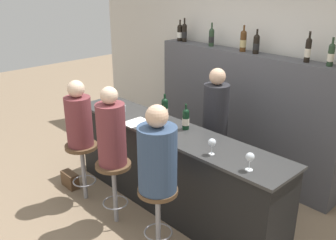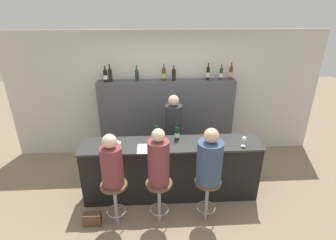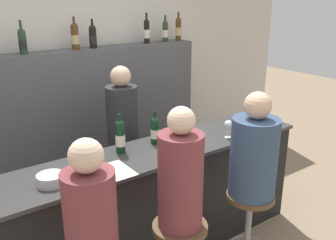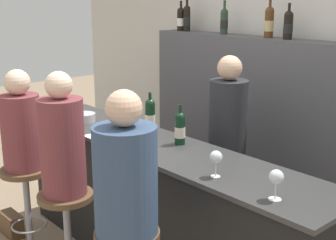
# 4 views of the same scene
# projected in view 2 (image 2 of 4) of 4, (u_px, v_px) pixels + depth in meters

# --- Properties ---
(ground_plane) EXTENTS (16.00, 16.00, 0.00)m
(ground_plane) POSITION_uv_depth(u_px,v_px,m) (172.00, 204.00, 4.33)
(ground_plane) COLOR #8C755B
(wall_back) EXTENTS (6.40, 0.05, 2.60)m
(wall_back) POSITION_uv_depth(u_px,v_px,m) (166.00, 95.00, 5.46)
(wall_back) COLOR beige
(wall_back) RESTS_ON ground_plane
(bar_counter) EXTENTS (2.89, 0.58, 0.99)m
(bar_counter) POSITION_uv_depth(u_px,v_px,m) (171.00, 169.00, 4.38)
(bar_counter) COLOR black
(bar_counter) RESTS_ON ground_plane
(back_bar_cabinet) EXTENTS (2.71, 0.28, 1.67)m
(back_bar_cabinet) POSITION_uv_depth(u_px,v_px,m) (167.00, 120.00, 5.44)
(back_bar_cabinet) COLOR #4C4C51
(back_bar_cabinet) RESTS_ON ground_plane
(wine_bottle_counter_0) EXTENTS (0.08, 0.08, 0.33)m
(wine_bottle_counter_0) POSITION_uv_depth(u_px,v_px,m) (156.00, 133.00, 4.22)
(wine_bottle_counter_0) COLOR black
(wine_bottle_counter_0) RESTS_ON bar_counter
(wine_bottle_counter_1) EXTENTS (0.08, 0.08, 0.29)m
(wine_bottle_counter_1) POSITION_uv_depth(u_px,v_px,m) (177.00, 133.00, 4.25)
(wine_bottle_counter_1) COLOR black
(wine_bottle_counter_1) RESTS_ON bar_counter
(wine_bottle_backbar_0) EXTENTS (0.08, 0.08, 0.30)m
(wine_bottle_backbar_0) POSITION_uv_depth(u_px,v_px,m) (105.00, 75.00, 5.00)
(wine_bottle_backbar_0) COLOR black
(wine_bottle_backbar_0) RESTS_ON back_bar_cabinet
(wine_bottle_backbar_1) EXTENTS (0.07, 0.07, 0.33)m
(wine_bottle_backbar_1) POSITION_uv_depth(u_px,v_px,m) (110.00, 75.00, 5.00)
(wine_bottle_backbar_1) COLOR black
(wine_bottle_backbar_1) RESTS_ON back_bar_cabinet
(wine_bottle_backbar_2) EXTENTS (0.07, 0.07, 0.31)m
(wine_bottle_backbar_2) POSITION_uv_depth(u_px,v_px,m) (137.00, 75.00, 5.03)
(wine_bottle_backbar_2) COLOR #233823
(wine_bottle_backbar_2) RESTS_ON back_bar_cabinet
(wine_bottle_backbar_3) EXTENTS (0.08, 0.08, 0.33)m
(wine_bottle_backbar_3) POSITION_uv_depth(u_px,v_px,m) (164.00, 74.00, 5.05)
(wine_bottle_backbar_3) COLOR #4C2D14
(wine_bottle_backbar_3) RESTS_ON back_bar_cabinet
(wine_bottle_backbar_4) EXTENTS (0.08, 0.08, 0.30)m
(wine_bottle_backbar_4) POSITION_uv_depth(u_px,v_px,m) (174.00, 74.00, 5.07)
(wine_bottle_backbar_4) COLOR black
(wine_bottle_backbar_4) RESTS_ON back_bar_cabinet
(wine_bottle_backbar_5) EXTENTS (0.07, 0.07, 0.34)m
(wine_bottle_backbar_5) POSITION_uv_depth(u_px,v_px,m) (208.00, 73.00, 5.10)
(wine_bottle_backbar_5) COLOR black
(wine_bottle_backbar_5) RESTS_ON back_bar_cabinet
(wine_bottle_backbar_6) EXTENTS (0.07, 0.07, 0.30)m
(wine_bottle_backbar_6) POSITION_uv_depth(u_px,v_px,m) (221.00, 74.00, 5.11)
(wine_bottle_backbar_6) COLOR #233823
(wine_bottle_backbar_6) RESTS_ON back_bar_cabinet
(wine_bottle_backbar_7) EXTENTS (0.07, 0.07, 0.34)m
(wine_bottle_backbar_7) POSITION_uv_depth(u_px,v_px,m) (231.00, 73.00, 5.12)
(wine_bottle_backbar_7) COLOR #4C2D14
(wine_bottle_backbar_7) RESTS_ON back_bar_cabinet
(wine_glass_0) EXTENTS (0.08, 0.08, 0.16)m
(wine_glass_0) POSITION_uv_depth(u_px,v_px,m) (217.00, 140.00, 4.04)
(wine_glass_0) COLOR silver
(wine_glass_0) RESTS_ON bar_counter
(wine_glass_1) EXTENTS (0.08, 0.08, 0.17)m
(wine_glass_1) POSITION_uv_depth(u_px,v_px,m) (244.00, 139.00, 4.06)
(wine_glass_1) COLOR silver
(wine_glass_1) RESTS_ON bar_counter
(metal_bowl) EXTENTS (0.19, 0.19, 0.07)m
(metal_bowl) POSITION_uv_depth(u_px,v_px,m) (115.00, 145.00, 4.06)
(metal_bowl) COLOR #B7B7BC
(metal_bowl) RESTS_ON bar_counter
(tasting_menu) EXTENTS (0.21, 0.30, 0.00)m
(tasting_menu) POSITION_uv_depth(u_px,v_px,m) (144.00, 149.00, 4.02)
(tasting_menu) COLOR white
(tasting_menu) RESTS_ON bar_counter
(bar_stool_left) EXTENTS (0.38, 0.38, 0.72)m
(bar_stool_left) POSITION_uv_depth(u_px,v_px,m) (115.00, 193.00, 3.72)
(bar_stool_left) COLOR gray
(bar_stool_left) RESTS_ON ground_plane
(guest_seated_left) EXTENTS (0.30, 0.30, 0.77)m
(guest_seated_left) POSITION_uv_depth(u_px,v_px,m) (112.00, 163.00, 3.52)
(guest_seated_left) COLOR brown
(guest_seated_left) RESTS_ON bar_stool_left
(bar_stool_middle) EXTENTS (0.38, 0.38, 0.72)m
(bar_stool_middle) POSITION_uv_depth(u_px,v_px,m) (159.00, 191.00, 3.76)
(bar_stool_middle) COLOR gray
(bar_stool_middle) RESTS_ON ground_plane
(guest_seated_middle) EXTENTS (0.30, 0.30, 0.84)m
(guest_seated_middle) POSITION_uv_depth(u_px,v_px,m) (159.00, 160.00, 3.55)
(guest_seated_middle) COLOR brown
(guest_seated_middle) RESTS_ON bar_stool_middle
(bar_stool_right) EXTENTS (0.38, 0.38, 0.72)m
(bar_stool_right) POSITION_uv_depth(u_px,v_px,m) (207.00, 190.00, 3.79)
(bar_stool_right) COLOR gray
(bar_stool_right) RESTS_ON ground_plane
(guest_seated_right) EXTENTS (0.36, 0.36, 0.82)m
(guest_seated_right) POSITION_uv_depth(u_px,v_px,m) (210.00, 160.00, 3.59)
(guest_seated_right) COLOR #334766
(guest_seated_right) RESTS_ON bar_stool_right
(bartender) EXTENTS (0.30, 0.30, 1.58)m
(bartender) POSITION_uv_depth(u_px,v_px,m) (173.00, 138.00, 4.89)
(bartender) COLOR #28282D
(bartender) RESTS_ON ground_plane
(handbag) EXTENTS (0.26, 0.12, 0.20)m
(handbag) POSITION_uv_depth(u_px,v_px,m) (92.00, 219.00, 3.89)
(handbag) COLOR #513823
(handbag) RESTS_ON ground_plane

